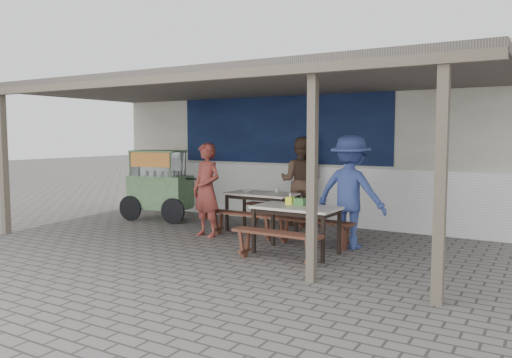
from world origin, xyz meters
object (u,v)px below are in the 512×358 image
object	(u,v)px
condiment_jar	(277,190)
bench_right_street	(276,240)
patron_wall_side	(301,181)
patron_right_table	(350,192)
tissue_box	(290,200)
table_left	(261,197)
bench_right_wall	(313,226)
condiment_bowl	(247,191)
table_right	(296,211)
donation_box	(300,202)
vendor_cart	(159,182)
bench_left_wall	(278,210)
bench_left_street	(243,219)
patron_street_side	(207,190)

from	to	relation	value
condiment_jar	bench_right_street	bearing A→B (deg)	-61.77
patron_wall_side	patron_right_table	world-z (taller)	patron_right_table
patron_right_table	tissue_box	distance (m)	1.02
table_left	condiment_jar	distance (m)	0.34
bench_right_wall	bench_right_street	bearing A→B (deg)	-90.00
condiment_bowl	patron_right_table	bearing A→B (deg)	-12.11
table_right	donation_box	bearing A→B (deg)	86.81
vendor_cart	bench_right_wall	bearing A→B (deg)	-18.53
table_right	bench_right_wall	distance (m)	0.71
bench_left_wall	table_right	size ratio (longest dim) A/B	1.07
bench_left_street	bench_right_street	bearing A→B (deg)	-42.30
bench_right_wall	patron_right_table	xyz separation A→B (m)	(0.56, 0.21, 0.59)
table_left	donation_box	bearing A→B (deg)	-40.28
bench_right_wall	donation_box	distance (m)	0.70
bench_right_wall	tissue_box	distance (m)	0.69
patron_wall_side	donation_box	distance (m)	2.43
bench_right_wall	vendor_cart	bearing A→B (deg)	171.35
bench_left_street	bench_left_wall	world-z (taller)	same
patron_wall_side	patron_street_side	bearing A→B (deg)	53.78
patron_street_side	donation_box	xyz separation A→B (m)	(2.01, -0.27, -0.05)
bench_left_wall	bench_right_wall	xyz separation A→B (m)	(1.39, -1.34, -0.00)
bench_left_wall	patron_wall_side	world-z (taller)	patron_wall_side
table_right	condiment_bowl	distance (m)	2.17
bench_left_wall	patron_right_table	bearing A→B (deg)	-29.51
condiment_jar	bench_left_wall	bearing A→B (deg)	115.51
bench_left_street	patron_wall_side	world-z (taller)	patron_wall_side
bench_left_wall	bench_right_wall	size ratio (longest dim) A/B	1.00
donation_box	condiment_jar	xyz separation A→B (m)	(-1.19, 1.44, -0.01)
tissue_box	condiment_bowl	distance (m)	1.92
condiment_bowl	patron_street_side	bearing A→B (deg)	-106.42
patron_right_table	table_right	bearing A→B (deg)	60.50
bench_left_street	condiment_bowl	distance (m)	0.86
bench_left_street	condiment_bowl	xyz separation A→B (m)	(-0.33, 0.67, 0.44)
bench_right_wall	patron_wall_side	distance (m)	2.05
table_right	bench_right_wall	world-z (taller)	table_right
donation_box	bench_left_wall	bearing A→B (deg)	126.71
bench_right_wall	condiment_jar	bearing A→B (deg)	143.57
condiment_bowl	table_left	bearing A→B (deg)	-2.33
table_left	bench_left_wall	bearing A→B (deg)	90.00
patron_wall_side	condiment_bowl	bearing A→B (deg)	45.10
table_right	table_left	bearing A→B (deg)	137.92
bench_left_wall	patron_street_side	world-z (taller)	patron_street_side
table_right	condiment_jar	xyz separation A→B (m)	(-1.18, 1.55, 0.13)
table_left	patron_right_table	size ratio (longest dim) A/B	0.71
bench_left_street	donation_box	bearing A→B (deg)	-20.92
patron_street_side	condiment_jar	world-z (taller)	patron_street_side
table_left	tissue_box	size ratio (longest dim) A/B	11.05
tissue_box	donation_box	size ratio (longest dim) A/B	0.68
vendor_cart	patron_street_side	distance (m)	2.20
bench_right_wall	condiment_jar	world-z (taller)	condiment_jar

